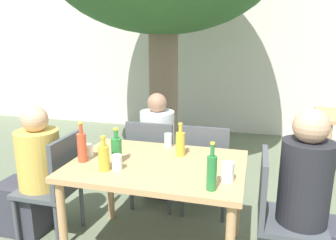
{
  "coord_description": "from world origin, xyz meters",
  "views": [
    {
      "loc": [
        0.66,
        -2.14,
        1.66
      ],
      "look_at": [
        0.0,
        0.3,
        1.01
      ],
      "focal_mm": 35.0,
      "sensor_mm": 36.0,
      "label": 1
    }
  ],
  "objects_px": {
    "patio_chair_0": "(57,181)",
    "green_bottle_1": "(117,149)",
    "patio_chair_3": "(205,165)",
    "soda_bottle_4": "(82,146)",
    "drinking_glass_0": "(117,162)",
    "person_seated_1": "(316,208)",
    "drinking_glass_1": "(88,151)",
    "dining_table_front": "(157,174)",
    "patio_chair_1": "(278,210)",
    "drinking_glass_3": "(168,140)",
    "patio_chair_2": "(153,159)",
    "oil_cruet_3": "(180,143)",
    "oil_cruet_0": "(104,157)",
    "green_bottle_2": "(212,172)",
    "person_seated_0": "(32,178)",
    "person_seated_2": "(160,152)",
    "drinking_glass_2": "(228,172)"
  },
  "relations": [
    {
      "from": "person_seated_2",
      "to": "oil_cruet_3",
      "type": "relative_size",
      "value": 4.31
    },
    {
      "from": "dining_table_front",
      "to": "drinking_glass_0",
      "type": "relative_size",
      "value": 11.71
    },
    {
      "from": "person_seated_0",
      "to": "patio_chair_3",
      "type": "bearing_deg",
      "value": 116.54
    },
    {
      "from": "patio_chair_1",
      "to": "drinking_glass_0",
      "type": "bearing_deg",
      "value": 100.0
    },
    {
      "from": "drinking_glass_2",
      "to": "drinking_glass_3",
      "type": "height_order",
      "value": "drinking_glass_2"
    },
    {
      "from": "green_bottle_2",
      "to": "drinking_glass_0",
      "type": "height_order",
      "value": "green_bottle_2"
    },
    {
      "from": "patio_chair_1",
      "to": "drinking_glass_3",
      "type": "height_order",
      "value": "patio_chair_1"
    },
    {
      "from": "drinking_glass_0",
      "to": "person_seated_1",
      "type": "bearing_deg",
      "value": 8.28
    },
    {
      "from": "person_seated_2",
      "to": "oil_cruet_0",
      "type": "bearing_deg",
      "value": 87.01
    },
    {
      "from": "green_bottle_1",
      "to": "soda_bottle_4",
      "type": "bearing_deg",
      "value": -169.71
    },
    {
      "from": "patio_chair_2",
      "to": "person_seated_0",
      "type": "relative_size",
      "value": 0.79
    },
    {
      "from": "drinking_glass_2",
      "to": "soda_bottle_4",
      "type": "bearing_deg",
      "value": 176.89
    },
    {
      "from": "patio_chair_3",
      "to": "drinking_glass_3",
      "type": "xyz_separation_m",
      "value": [
        -0.27,
        -0.3,
        0.31
      ]
    },
    {
      "from": "person_seated_1",
      "to": "green_bottle_1",
      "type": "bearing_deg",
      "value": 92.93
    },
    {
      "from": "patio_chair_0",
      "to": "green_bottle_1",
      "type": "distance_m",
      "value": 0.68
    },
    {
      "from": "green_bottle_2",
      "to": "drinking_glass_2",
      "type": "bearing_deg",
      "value": 61.46
    },
    {
      "from": "person_seated_2",
      "to": "oil_cruet_0",
      "type": "relative_size",
      "value": 4.56
    },
    {
      "from": "patio_chair_3",
      "to": "patio_chair_1",
      "type": "bearing_deg",
      "value": 132.08
    },
    {
      "from": "oil_cruet_3",
      "to": "soda_bottle_4",
      "type": "relative_size",
      "value": 0.87
    },
    {
      "from": "dining_table_front",
      "to": "patio_chair_1",
      "type": "xyz_separation_m",
      "value": [
        0.86,
        0.0,
        -0.16
      ]
    },
    {
      "from": "person_seated_0",
      "to": "green_bottle_2",
      "type": "relative_size",
      "value": 3.74
    },
    {
      "from": "person_seated_0",
      "to": "drinking_glass_3",
      "type": "relative_size",
      "value": 9.94
    },
    {
      "from": "patio_chair_2",
      "to": "oil_cruet_3",
      "type": "relative_size",
      "value": 3.42
    },
    {
      "from": "person_seated_2",
      "to": "green_bottle_1",
      "type": "distance_m",
      "value": 1.05
    },
    {
      "from": "patio_chair_1",
      "to": "oil_cruet_3",
      "type": "relative_size",
      "value": 3.42
    },
    {
      "from": "dining_table_front",
      "to": "person_seated_0",
      "type": "height_order",
      "value": "person_seated_0"
    },
    {
      "from": "green_bottle_2",
      "to": "patio_chair_0",
      "type": "bearing_deg",
      "value": 165.92
    },
    {
      "from": "patio_chair_0",
      "to": "green_bottle_1",
      "type": "xyz_separation_m",
      "value": [
        0.58,
        -0.07,
        0.35
      ]
    },
    {
      "from": "patio_chair_3",
      "to": "soda_bottle_4",
      "type": "xyz_separation_m",
      "value": [
        -0.79,
        -0.79,
        0.37
      ]
    },
    {
      "from": "drinking_glass_0",
      "to": "patio_chair_3",
      "type": "bearing_deg",
      "value": 60.91
    },
    {
      "from": "green_bottle_2",
      "to": "drinking_glass_0",
      "type": "distance_m",
      "value": 0.69
    },
    {
      "from": "patio_chair_2",
      "to": "green_bottle_1",
      "type": "height_order",
      "value": "green_bottle_1"
    },
    {
      "from": "person_seated_0",
      "to": "person_seated_1",
      "type": "relative_size",
      "value": 0.92
    },
    {
      "from": "patio_chair_0",
      "to": "drinking_glass_1",
      "type": "distance_m",
      "value": 0.44
    },
    {
      "from": "drinking_glass_0",
      "to": "drinking_glass_1",
      "type": "height_order",
      "value": "drinking_glass_0"
    },
    {
      "from": "patio_chair_1",
      "to": "person_seated_0",
      "type": "bearing_deg",
      "value": 90.0
    },
    {
      "from": "patio_chair_2",
      "to": "person_seated_1",
      "type": "bearing_deg",
      "value": 153.34
    },
    {
      "from": "drinking_glass_3",
      "to": "patio_chair_3",
      "type": "bearing_deg",
      "value": 47.87
    },
    {
      "from": "patio_chair_0",
      "to": "patio_chair_2",
      "type": "relative_size",
      "value": 1.0
    },
    {
      "from": "oil_cruet_0",
      "to": "oil_cruet_3",
      "type": "xyz_separation_m",
      "value": [
        0.44,
        0.42,
        0.01
      ]
    },
    {
      "from": "dining_table_front",
      "to": "soda_bottle_4",
      "type": "xyz_separation_m",
      "value": [
        -0.54,
        -0.12,
        0.21
      ]
    },
    {
      "from": "person_seated_2",
      "to": "green_bottle_1",
      "type": "relative_size",
      "value": 4.31
    },
    {
      "from": "green_bottle_1",
      "to": "oil_cruet_3",
      "type": "height_order",
      "value": "same"
    },
    {
      "from": "patio_chair_2",
      "to": "person_seated_0",
      "type": "height_order",
      "value": "person_seated_0"
    },
    {
      "from": "patio_chair_0",
      "to": "patio_chair_3",
      "type": "xyz_separation_m",
      "value": [
        1.12,
        0.68,
        0.0
      ]
    },
    {
      "from": "patio_chair_0",
      "to": "dining_table_front",
      "type": "bearing_deg",
      "value": 90.0
    },
    {
      "from": "patio_chair_3",
      "to": "person_seated_0",
      "type": "xyz_separation_m",
      "value": [
        -1.36,
        -0.68,
        -0.0
      ]
    },
    {
      "from": "soda_bottle_4",
      "to": "drinking_glass_0",
      "type": "distance_m",
      "value": 0.32
    },
    {
      "from": "patio_chair_3",
      "to": "soda_bottle_4",
      "type": "distance_m",
      "value": 1.18
    },
    {
      "from": "green_bottle_2",
      "to": "oil_cruet_0",
      "type": "bearing_deg",
      "value": 172.3
    }
  ]
}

